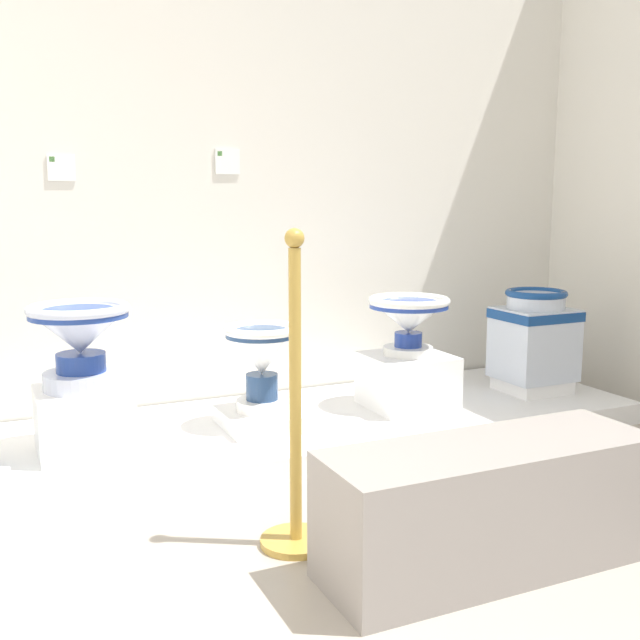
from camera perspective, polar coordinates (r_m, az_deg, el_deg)
ground_plane at (r=2.43m, az=18.64°, el=-19.62°), size 5.59×5.98×0.02m
wall_back at (r=4.04m, az=-2.81°, el=14.18°), size 3.79×0.06×2.98m
display_platform at (r=3.69m, az=0.59°, el=-7.93°), size 3.11×1.00×0.11m
plinth_block_central_ornate at (r=3.26m, az=-17.47°, el=-7.25°), size 0.37×0.34×0.27m
antique_toilet_central_ornate at (r=3.18m, az=-17.78°, el=-1.05°), size 0.41×0.41×0.35m
plinth_block_slender_white at (r=3.48m, az=-4.40°, el=-7.45°), size 0.36×0.39×0.08m
antique_toilet_slender_white at (r=3.41m, az=-4.46°, el=-2.58°), size 0.34×0.34×0.40m
plinth_block_rightmost at (r=3.79m, az=6.65°, el=-4.61°), size 0.40×0.39×0.27m
antique_toilet_rightmost at (r=3.72m, az=6.74°, el=0.36°), size 0.40×0.40×0.29m
plinth_block_leftmost at (r=4.24m, az=15.79°, el=-4.75°), size 0.33×0.31×0.07m
antique_toilet_leftmost at (r=4.18m, az=15.96°, el=-0.95°), size 0.38×0.34×0.48m
info_placard_first at (r=3.73m, az=-19.06°, el=10.90°), size 0.12×0.01×0.12m
info_placard_second at (r=3.89m, az=-7.05°, el=11.87°), size 0.13×0.01×0.13m
stanchion_post_near_left at (r=2.49m, az=-1.86°, el=-9.73°), size 0.24×0.24×1.05m
museum_bench at (r=2.45m, az=12.68°, el=-13.60°), size 1.07×0.36×0.40m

